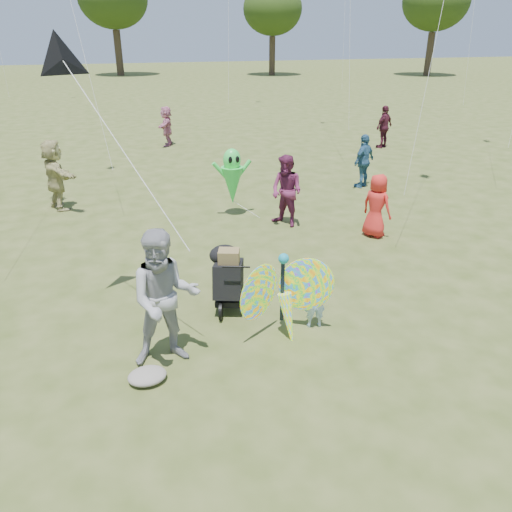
{
  "coord_description": "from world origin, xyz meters",
  "views": [
    {
      "loc": [
        -2.5,
        -5.33,
        4.33
      ],
      "look_at": [
        -0.2,
        1.5,
        1.1
      ],
      "focal_mm": 35.0,
      "sensor_mm": 36.0,
      "label": 1
    }
  ],
  "objects_px": {
    "crowd_d": "(55,175)",
    "crowd_h": "(384,127)",
    "crowd_j": "(167,126)",
    "butterfly_kite": "(285,298)",
    "crowd_a": "(377,206)",
    "jogging_stroller": "(228,274)",
    "child_girl": "(315,301)",
    "alien_kite": "(232,179)",
    "crowd_e": "(287,191)",
    "crowd_c": "(364,161)",
    "adult_man": "(165,299)"
  },
  "relations": [
    {
      "from": "crowd_a",
      "to": "crowd_j",
      "type": "distance_m",
      "value": 12.1
    },
    {
      "from": "crowd_e",
      "to": "butterfly_kite",
      "type": "xyz_separation_m",
      "value": [
        -1.84,
        -4.55,
        -0.2
      ]
    },
    {
      "from": "crowd_j",
      "to": "alien_kite",
      "type": "height_order",
      "value": "alien_kite"
    },
    {
      "from": "crowd_j",
      "to": "crowd_c",
      "type": "bearing_deg",
      "value": 48.23
    },
    {
      "from": "child_girl",
      "to": "crowd_d",
      "type": "distance_m",
      "value": 8.57
    },
    {
      "from": "crowd_d",
      "to": "crowd_h",
      "type": "bearing_deg",
      "value": -92.61
    },
    {
      "from": "crowd_e",
      "to": "alien_kite",
      "type": "height_order",
      "value": "alien_kite"
    },
    {
      "from": "child_girl",
      "to": "crowd_e",
      "type": "height_order",
      "value": "crowd_e"
    },
    {
      "from": "crowd_j",
      "to": "adult_man",
      "type": "bearing_deg",
      "value": 9.17
    },
    {
      "from": "child_girl",
      "to": "crowd_h",
      "type": "xyz_separation_m",
      "value": [
        8.43,
        11.64,
        0.38
      ]
    },
    {
      "from": "crowd_h",
      "to": "jogging_stroller",
      "type": "xyz_separation_m",
      "value": [
        -9.56,
        -10.56,
        -0.23
      ]
    },
    {
      "from": "crowd_j",
      "to": "butterfly_kite",
      "type": "relative_size",
      "value": 0.92
    },
    {
      "from": "crowd_d",
      "to": "butterfly_kite",
      "type": "xyz_separation_m",
      "value": [
        3.44,
        -7.66,
        -0.27
      ]
    },
    {
      "from": "child_girl",
      "to": "alien_kite",
      "type": "height_order",
      "value": "alien_kite"
    },
    {
      "from": "crowd_c",
      "to": "crowd_e",
      "type": "distance_m",
      "value": 4.19
    },
    {
      "from": "crowd_c",
      "to": "child_girl",
      "type": "bearing_deg",
      "value": 27.03
    },
    {
      "from": "crowd_d",
      "to": "crowd_j",
      "type": "distance_m",
      "value": 8.42
    },
    {
      "from": "crowd_e",
      "to": "crowd_h",
      "type": "height_order",
      "value": "crowd_e"
    },
    {
      "from": "crowd_j",
      "to": "butterfly_kite",
      "type": "xyz_separation_m",
      "value": [
        -0.68,
        -15.0,
        -0.14
      ]
    },
    {
      "from": "crowd_e",
      "to": "crowd_h",
      "type": "relative_size",
      "value": 1.03
    },
    {
      "from": "jogging_stroller",
      "to": "butterfly_kite",
      "type": "relative_size",
      "value": 0.65
    },
    {
      "from": "crowd_a",
      "to": "alien_kite",
      "type": "relative_size",
      "value": 0.84
    },
    {
      "from": "crowd_d",
      "to": "butterfly_kite",
      "type": "height_order",
      "value": "crowd_d"
    },
    {
      "from": "adult_man",
      "to": "crowd_d",
      "type": "relative_size",
      "value": 1.08
    },
    {
      "from": "adult_man",
      "to": "crowd_h",
      "type": "relative_size",
      "value": 1.19
    },
    {
      "from": "child_girl",
      "to": "crowd_d",
      "type": "height_order",
      "value": "crowd_d"
    },
    {
      "from": "crowd_h",
      "to": "crowd_j",
      "type": "height_order",
      "value": "crowd_h"
    },
    {
      "from": "adult_man",
      "to": "butterfly_kite",
      "type": "relative_size",
      "value": 1.15
    },
    {
      "from": "crowd_e",
      "to": "alien_kite",
      "type": "xyz_separation_m",
      "value": [
        -1.03,
        1.1,
        0.11
      ]
    },
    {
      "from": "adult_man",
      "to": "crowd_e",
      "type": "height_order",
      "value": "adult_man"
    },
    {
      "from": "crowd_e",
      "to": "child_girl",
      "type": "bearing_deg",
      "value": -45.95
    },
    {
      "from": "crowd_d",
      "to": "jogging_stroller",
      "type": "height_order",
      "value": "crowd_d"
    },
    {
      "from": "alien_kite",
      "to": "crowd_e",
      "type": "bearing_deg",
      "value": -46.65
    },
    {
      "from": "crowd_a",
      "to": "crowd_c",
      "type": "bearing_deg",
      "value": -51.38
    },
    {
      "from": "child_girl",
      "to": "crowd_h",
      "type": "height_order",
      "value": "crowd_h"
    },
    {
      "from": "crowd_h",
      "to": "jogging_stroller",
      "type": "relative_size",
      "value": 1.48
    },
    {
      "from": "child_girl",
      "to": "crowd_c",
      "type": "bearing_deg",
      "value": -114.93
    },
    {
      "from": "jogging_stroller",
      "to": "butterfly_kite",
      "type": "bearing_deg",
      "value": -43.1
    },
    {
      "from": "crowd_e",
      "to": "crowd_j",
      "type": "distance_m",
      "value": 10.52
    },
    {
      "from": "crowd_e",
      "to": "crowd_d",
      "type": "bearing_deg",
      "value": -150.25
    },
    {
      "from": "child_girl",
      "to": "butterfly_kite",
      "type": "height_order",
      "value": "butterfly_kite"
    },
    {
      "from": "crowd_a",
      "to": "butterfly_kite",
      "type": "distance_m",
      "value": 4.8
    },
    {
      "from": "crowd_j",
      "to": "jogging_stroller",
      "type": "bearing_deg",
      "value": 13.35
    },
    {
      "from": "crowd_d",
      "to": "adult_man",
      "type": "bearing_deg",
      "value": 171.24
    },
    {
      "from": "crowd_c",
      "to": "alien_kite",
      "type": "bearing_deg",
      "value": -12.38
    },
    {
      "from": "alien_kite",
      "to": "crowd_d",
      "type": "bearing_deg",
      "value": 154.65
    },
    {
      "from": "crowd_a",
      "to": "crowd_d",
      "type": "xyz_separation_m",
      "value": [
        -6.98,
        4.41,
        0.2
      ]
    },
    {
      "from": "crowd_h",
      "to": "alien_kite",
      "type": "xyz_separation_m",
      "value": [
        -8.18,
        -6.09,
        0.13
      ]
    },
    {
      "from": "crowd_a",
      "to": "jogging_stroller",
      "type": "xyz_separation_m",
      "value": [
        -4.1,
        -2.08,
        -0.12
      ]
    },
    {
      "from": "crowd_d",
      "to": "alien_kite",
      "type": "distance_m",
      "value": 4.71
    }
  ]
}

